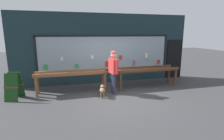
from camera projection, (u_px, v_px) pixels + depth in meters
ground_plane at (119, 98)px, 6.74m from camera, size 40.00×40.00×0.00m
shopfront_facade at (106, 49)px, 8.67m from camera, size 8.75×0.29×3.39m
display_table_left at (72, 75)px, 7.25m from camera, size 2.95×0.60×0.92m
display_table_right at (147, 71)px, 8.10m from camera, size 2.95×0.75×0.90m
person_browsing at (113, 69)px, 7.03m from camera, size 0.31×0.68×1.77m
small_dog at (102, 89)px, 6.80m from camera, size 0.29×0.59×0.43m
sandwich_board_sign at (14, 86)px, 6.52m from camera, size 0.62×0.73×1.02m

